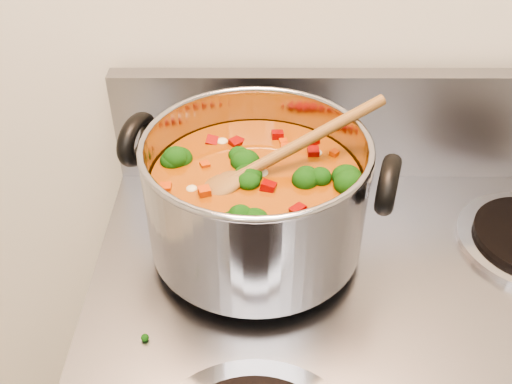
# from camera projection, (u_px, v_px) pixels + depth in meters

# --- Properties ---
(stockpot) EXTENTS (0.32, 0.26, 0.16)m
(stockpot) POSITION_uv_depth(u_px,v_px,m) (256.00, 196.00, 0.67)
(stockpot) COLOR #9D9DA4
(stockpot) RESTS_ON electric_range
(wooden_spoon) EXTENTS (0.23, 0.13, 0.09)m
(wooden_spoon) POSITION_uv_depth(u_px,v_px,m) (263.00, 164.00, 0.65)
(wooden_spoon) COLOR brown
(wooden_spoon) RESTS_ON stockpot
(cooktop_crumbs) EXTENTS (0.29, 0.19, 0.01)m
(cooktop_crumbs) POSITION_uv_depth(u_px,v_px,m) (183.00, 235.00, 0.73)
(cooktop_crumbs) COLOR black
(cooktop_crumbs) RESTS_ON electric_range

